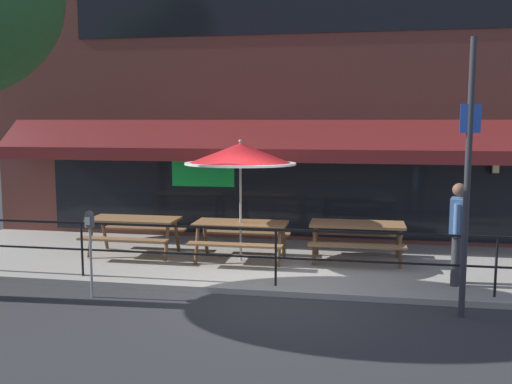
{
  "coord_description": "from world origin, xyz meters",
  "views": [
    {
      "loc": [
        1.31,
        -8.83,
        2.84
      ],
      "look_at": [
        -0.57,
        1.6,
        1.5
      ],
      "focal_mm": 40.0,
      "sensor_mm": 36.0,
      "label": 1
    }
  ],
  "objects_px": {
    "picnic_table_left": "(134,226)",
    "pedestrian_walking": "(458,228)",
    "parking_meter_near": "(90,227)",
    "patio_umbrella_centre": "(240,155)",
    "picnic_table_right": "(357,231)",
    "picnic_table_centre": "(241,230)",
    "street_sign_pole": "(468,177)"
  },
  "relations": [
    {
      "from": "picnic_table_right",
      "to": "pedestrian_walking",
      "type": "relative_size",
      "value": 1.05
    },
    {
      "from": "patio_umbrella_centre",
      "to": "parking_meter_near",
      "type": "distance_m",
      "value": 3.25
    },
    {
      "from": "picnic_table_centre",
      "to": "street_sign_pole",
      "type": "bearing_deg",
      "value": -31.79
    },
    {
      "from": "patio_umbrella_centre",
      "to": "parking_meter_near",
      "type": "bearing_deg",
      "value": -129.43
    },
    {
      "from": "picnic_table_left",
      "to": "picnic_table_right",
      "type": "relative_size",
      "value": 1.0
    },
    {
      "from": "picnic_table_right",
      "to": "pedestrian_walking",
      "type": "xyz_separation_m",
      "value": [
        1.64,
        -1.27,
        0.35
      ]
    },
    {
      "from": "picnic_table_right",
      "to": "pedestrian_walking",
      "type": "distance_m",
      "value": 2.11
    },
    {
      "from": "picnic_table_right",
      "to": "picnic_table_centre",
      "type": "bearing_deg",
      "value": -171.85
    },
    {
      "from": "picnic_table_left",
      "to": "picnic_table_right",
      "type": "bearing_deg",
      "value": 3.12
    },
    {
      "from": "picnic_table_left",
      "to": "patio_umbrella_centre",
      "type": "relative_size",
      "value": 0.76
    },
    {
      "from": "picnic_table_right",
      "to": "street_sign_pole",
      "type": "relative_size",
      "value": 0.45
    },
    {
      "from": "patio_umbrella_centre",
      "to": "pedestrian_walking",
      "type": "relative_size",
      "value": 1.39
    },
    {
      "from": "picnic_table_right",
      "to": "parking_meter_near",
      "type": "distance_m",
      "value": 5.02
    },
    {
      "from": "picnic_table_left",
      "to": "pedestrian_walking",
      "type": "height_order",
      "value": "pedestrian_walking"
    },
    {
      "from": "picnic_table_left",
      "to": "picnic_table_centre",
      "type": "distance_m",
      "value": 2.24
    },
    {
      "from": "picnic_table_centre",
      "to": "picnic_table_right",
      "type": "distance_m",
      "value": 2.26
    },
    {
      "from": "picnic_table_centre",
      "to": "pedestrian_walking",
      "type": "height_order",
      "value": "pedestrian_walking"
    },
    {
      "from": "picnic_table_centre",
      "to": "patio_umbrella_centre",
      "type": "relative_size",
      "value": 0.76
    },
    {
      "from": "pedestrian_walking",
      "to": "parking_meter_near",
      "type": "bearing_deg",
      "value": -166.09
    },
    {
      "from": "picnic_table_left",
      "to": "parking_meter_near",
      "type": "height_order",
      "value": "parking_meter_near"
    },
    {
      "from": "picnic_table_centre",
      "to": "patio_umbrella_centre",
      "type": "height_order",
      "value": "patio_umbrella_centre"
    },
    {
      "from": "patio_umbrella_centre",
      "to": "pedestrian_walking",
      "type": "distance_m",
      "value": 4.14
    },
    {
      "from": "patio_umbrella_centre",
      "to": "pedestrian_walking",
      "type": "xyz_separation_m",
      "value": [
        3.88,
        -0.94,
        -1.12
      ]
    },
    {
      "from": "picnic_table_left",
      "to": "street_sign_pole",
      "type": "distance_m",
      "value": 6.58
    },
    {
      "from": "parking_meter_near",
      "to": "street_sign_pole",
      "type": "relative_size",
      "value": 0.36
    },
    {
      "from": "picnic_table_left",
      "to": "street_sign_pole",
      "type": "xyz_separation_m",
      "value": [
        5.98,
        -2.4,
        1.34
      ]
    },
    {
      "from": "picnic_table_centre",
      "to": "street_sign_pole",
      "type": "height_order",
      "value": "street_sign_pole"
    },
    {
      "from": "patio_umbrella_centre",
      "to": "street_sign_pole",
      "type": "distance_m",
      "value": 4.4
    },
    {
      "from": "street_sign_pole",
      "to": "picnic_table_centre",
      "type": "bearing_deg",
      "value": 148.21
    },
    {
      "from": "picnic_table_centre",
      "to": "picnic_table_left",
      "type": "bearing_deg",
      "value": 178.04
    },
    {
      "from": "picnic_table_left",
      "to": "parking_meter_near",
      "type": "bearing_deg",
      "value": -83.61
    },
    {
      "from": "picnic_table_centre",
      "to": "patio_umbrella_centre",
      "type": "xyz_separation_m",
      "value": [
        0.0,
        -0.02,
        1.47
      ]
    }
  ]
}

